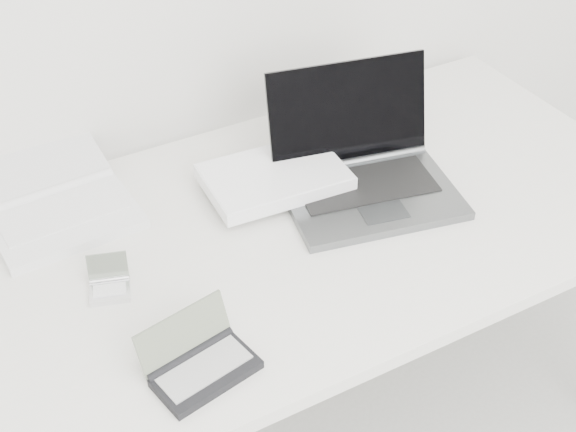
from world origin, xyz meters
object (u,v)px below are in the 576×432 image
palmtop_charcoal (200,363)px  desk (291,241)px  laptop_large (327,174)px  netbook_open_white (56,203)px

palmtop_charcoal → desk: bearing=28.5°
desk → laptop_large: laptop_large is taller
palmtop_charcoal → laptop_large: bearing=25.7°
laptop_large → desk: bearing=-139.9°
desk → laptop_large: (0.12, 0.07, 0.09)m
desk → palmtop_charcoal: 0.42m
desk → laptop_large: size_ratio=3.03×
laptop_large → palmtop_charcoal: 0.56m
netbook_open_white → palmtop_charcoal: (0.09, -0.54, -0.00)m
desk → netbook_open_white: 0.50m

